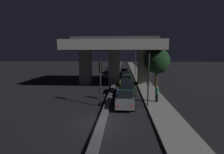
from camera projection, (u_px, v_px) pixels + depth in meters
ground_plane at (102, 124)px, 13.48m from camera, size 200.00×200.00×0.00m
median_divider at (118, 72)px, 48.06m from camera, size 0.60×126.00×0.26m
sidewalk_right at (139, 76)px, 40.80m from camera, size 2.55×126.00×0.15m
elevated_overpass at (114, 50)px, 29.73m from camera, size 15.23×12.10×8.23m
traffic_light_left_of_median at (100, 75)px, 17.57m from camera, size 0.30×0.49×4.67m
traffic_light_right_of_median at (148, 71)px, 17.18m from camera, size 0.30×0.49×5.44m
street_lamp at (134, 55)px, 42.63m from camera, size 2.23×0.32×8.35m
car_grey_lead at (125, 99)px, 17.57m from camera, size 1.93×4.16×1.52m
car_dark_green_second at (127, 87)px, 23.21m from camera, size 2.09×4.20×1.82m
car_taxi_yellow_third at (126, 80)px, 30.23m from camera, size 2.07×4.47×1.43m
car_dark_green_fourth at (126, 74)px, 39.13m from camera, size 2.14×4.39×1.33m
car_dark_green_fifth at (125, 71)px, 45.24m from camera, size 2.08×4.62×1.47m
car_silver_lead_oncoming at (108, 74)px, 38.95m from camera, size 2.02×4.80×1.45m
car_dark_green_second_oncoming at (110, 70)px, 47.89m from camera, size 2.14×4.75×1.60m
car_dark_blue_third_oncoming at (113, 67)px, 57.53m from camera, size 1.88×4.30×1.61m
car_black_fourth_oncoming at (115, 66)px, 65.68m from camera, size 1.90×4.27×1.43m
motorcycle_white_filtering_near at (117, 93)px, 20.96m from camera, size 0.34×1.94×1.43m
pedestrian_on_sidewalk at (157, 94)px, 18.90m from camera, size 0.39×0.39×1.74m
roadside_tree_kerbside_near at (157, 61)px, 28.07m from camera, size 4.13×4.13×6.25m
roadside_tree_kerbside_mid at (151, 52)px, 37.97m from camera, size 4.52×4.52×7.88m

